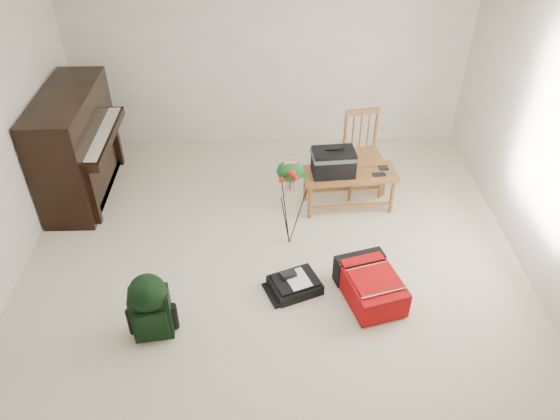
{
  "coord_description": "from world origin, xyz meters",
  "views": [
    {
      "loc": [
        -0.03,
        -3.77,
        3.8
      ],
      "look_at": [
        0.07,
        0.35,
        0.63
      ],
      "focal_mm": 35.0,
      "sensor_mm": 36.0,
      "label": 1
    }
  ],
  "objects_px": {
    "red_suitcase": "(370,282)",
    "green_backpack": "(150,305)",
    "piano": "(77,148)",
    "bench": "(338,165)",
    "black_duffel": "(295,284)",
    "flower_stand": "(290,204)",
    "dining_chair": "(363,155)"
  },
  "relations": [
    {
      "from": "red_suitcase",
      "to": "green_backpack",
      "type": "relative_size",
      "value": 1.21
    },
    {
      "from": "green_backpack",
      "to": "piano",
      "type": "bearing_deg",
      "value": 109.73
    },
    {
      "from": "bench",
      "to": "black_duffel",
      "type": "xyz_separation_m",
      "value": [
        -0.53,
        -1.31,
        -0.49
      ]
    },
    {
      "from": "black_duffel",
      "to": "bench",
      "type": "bearing_deg",
      "value": 46.01
    },
    {
      "from": "piano",
      "to": "bench",
      "type": "xyz_separation_m",
      "value": [
        2.92,
        -0.38,
        -0.04
      ]
    },
    {
      "from": "piano",
      "to": "flower_stand",
      "type": "xyz_separation_m",
      "value": [
        2.36,
        -1.0,
        -0.09
      ]
    },
    {
      "from": "piano",
      "to": "flower_stand",
      "type": "distance_m",
      "value": 2.57
    },
    {
      "from": "dining_chair",
      "to": "red_suitcase",
      "type": "relative_size",
      "value": 1.22
    },
    {
      "from": "red_suitcase",
      "to": "dining_chair",
      "type": "bearing_deg",
      "value": 68.73
    },
    {
      "from": "black_duffel",
      "to": "dining_chair",
      "type": "bearing_deg",
      "value": 40.72
    },
    {
      "from": "green_backpack",
      "to": "flower_stand",
      "type": "height_order",
      "value": "flower_stand"
    },
    {
      "from": "bench",
      "to": "red_suitcase",
      "type": "height_order",
      "value": "bench"
    },
    {
      "from": "black_duffel",
      "to": "green_backpack",
      "type": "distance_m",
      "value": 1.38
    },
    {
      "from": "bench",
      "to": "green_backpack",
      "type": "height_order",
      "value": "bench"
    },
    {
      "from": "dining_chair",
      "to": "black_duffel",
      "type": "xyz_separation_m",
      "value": [
        -0.86,
        -1.65,
        -0.41
      ]
    },
    {
      "from": "piano",
      "to": "green_backpack",
      "type": "bearing_deg",
      "value": -62.54
    },
    {
      "from": "flower_stand",
      "to": "black_duffel",
      "type": "bearing_deg",
      "value": -85.27
    },
    {
      "from": "bench",
      "to": "flower_stand",
      "type": "relative_size",
      "value": 1.0
    },
    {
      "from": "piano",
      "to": "red_suitcase",
      "type": "distance_m",
      "value": 3.58
    },
    {
      "from": "black_duffel",
      "to": "green_backpack",
      "type": "relative_size",
      "value": 0.83
    },
    {
      "from": "red_suitcase",
      "to": "flower_stand",
      "type": "height_order",
      "value": "flower_stand"
    },
    {
      "from": "bench",
      "to": "green_backpack",
      "type": "xyz_separation_m",
      "value": [
        -1.79,
        -1.81,
        -0.19
      ]
    },
    {
      "from": "flower_stand",
      "to": "green_backpack",
      "type": "bearing_deg",
      "value": -133.48
    },
    {
      "from": "bench",
      "to": "flower_stand",
      "type": "xyz_separation_m",
      "value": [
        -0.56,
        -0.63,
        -0.05
      ]
    },
    {
      "from": "piano",
      "to": "black_duffel",
      "type": "xyz_separation_m",
      "value": [
        2.39,
        -1.68,
        -0.53
      ]
    },
    {
      "from": "piano",
      "to": "black_duffel",
      "type": "bearing_deg",
      "value": -35.17
    },
    {
      "from": "piano",
      "to": "black_duffel",
      "type": "height_order",
      "value": "piano"
    },
    {
      "from": "piano",
      "to": "flower_stand",
      "type": "bearing_deg",
      "value": -22.98
    },
    {
      "from": "red_suitcase",
      "to": "bench",
      "type": "bearing_deg",
      "value": 80.86
    },
    {
      "from": "dining_chair",
      "to": "bench",
      "type": "bearing_deg",
      "value": -141.8
    },
    {
      "from": "piano",
      "to": "dining_chair",
      "type": "bearing_deg",
      "value": -0.57
    },
    {
      "from": "bench",
      "to": "black_duffel",
      "type": "relative_size",
      "value": 1.92
    }
  ]
}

